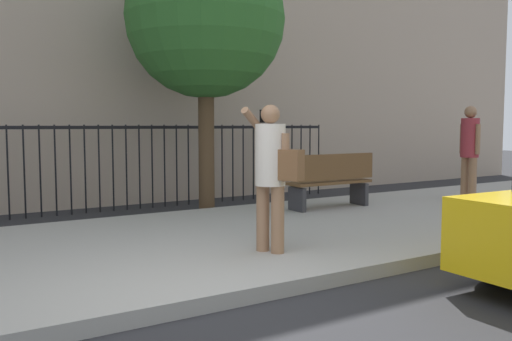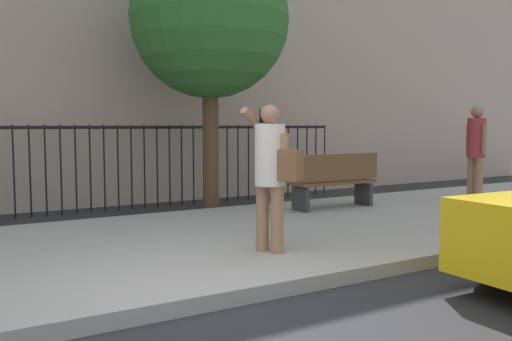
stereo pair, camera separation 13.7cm
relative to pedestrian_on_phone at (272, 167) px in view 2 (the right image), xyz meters
The scene contains 7 objects.
ground_plane 2.09m from the pedestrian_on_phone, 143.39° to the right, with size 60.00×60.00×0.00m, color #28282B.
sidewalk 2.10m from the pedestrian_on_phone, 140.99° to the left, with size 28.00×4.40×0.15m, color #9E9B93.
iron_fence 5.05m from the pedestrian_on_phone, 106.29° to the left, with size 12.03×0.04×1.60m.
pedestrian_on_phone is the anchor object (origin of this frame).
pedestrian_walking 5.90m from the pedestrian_on_phone, 15.83° to the left, with size 0.39×0.48×1.81m.
street_bench 3.52m from the pedestrian_on_phone, 38.52° to the left, with size 1.60×0.45×0.95m.
street_tree_mid 4.55m from the pedestrian_on_phone, 73.63° to the left, with size 2.83×2.83×4.90m.
Camera 2 is at (-1.90, -4.08, 1.59)m, focal length 38.39 mm.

